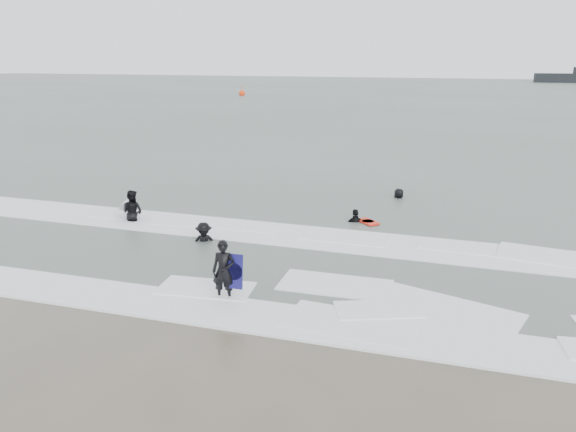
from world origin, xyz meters
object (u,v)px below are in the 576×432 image
(buoy, at_px, (242,93))
(surfer_breaker, at_px, (204,243))
(surfer_centre, at_px, (225,300))
(surfer_wading, at_px, (133,222))
(surfer_right_far, at_px, (399,199))
(surfer_right_near, at_px, (356,223))

(buoy, bearing_deg, surfer_breaker, -68.37)
(surfer_centre, bearing_deg, buoy, 103.88)
(surfer_centre, bearing_deg, surfer_wading, 130.63)
(surfer_centre, relative_size, surfer_right_far, 1.05)
(surfer_centre, relative_size, surfer_breaker, 1.07)
(surfer_breaker, distance_m, surfer_right_near, 6.25)
(surfer_wading, height_order, surfer_right_near, surfer_wading)
(surfer_centre, xyz_separation_m, surfer_right_far, (3.07, 12.85, 0.00))
(surfer_wading, xyz_separation_m, surfer_right_far, (9.71, 7.09, 0.00))
(surfer_centre, xyz_separation_m, buoy, (-30.75, 74.93, 0.42))
(surfer_breaker, relative_size, buoy, 0.98)
(surfer_wading, bearing_deg, surfer_right_near, -161.18)
(surfer_breaker, distance_m, buoy, 76.06)
(surfer_breaker, bearing_deg, surfer_right_far, 28.81)
(surfer_right_near, relative_size, surfer_right_far, 1.04)
(surfer_wading, relative_size, surfer_breaker, 1.15)
(surfer_wading, xyz_separation_m, surfer_breaker, (3.93, -1.54, 0.00))
(surfer_breaker, height_order, surfer_right_far, surfer_right_far)
(surfer_right_far, height_order, buoy, buoy)
(surfer_wading, bearing_deg, surfer_right_far, -142.14)
(surfer_wading, relative_size, buoy, 1.13)
(surfer_wading, relative_size, surfer_right_far, 1.13)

